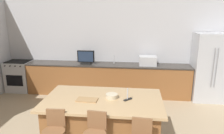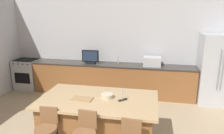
{
  "view_description": "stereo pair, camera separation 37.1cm",
  "coord_description": "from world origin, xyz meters",
  "views": [
    {
      "loc": [
        0.73,
        -1.43,
        2.41
      ],
      "look_at": [
        0.23,
        3.02,
        1.23
      ],
      "focal_mm": 33.58,
      "sensor_mm": 36.0,
      "label": 1
    },
    {
      "loc": [
        1.09,
        -1.37,
        2.41
      ],
      "look_at": [
        0.23,
        3.02,
        1.23
      ],
      "focal_mm": 33.58,
      "sensor_mm": 36.0,
      "label": 2
    }
  ],
  "objects": [
    {
      "name": "counter_back",
      "position": [
        -0.07,
        4.45,
        0.47
      ],
      "size": [
        4.78,
        0.62,
        0.93
      ],
      "color": "brown",
      "rests_on": "ground_plane"
    },
    {
      "name": "cutting_board",
      "position": [
        -0.08,
        1.87,
        0.93
      ],
      "size": [
        0.37,
        0.22,
        0.02
      ],
      "primitive_type": "cube",
      "rotation": [
        0.0,
        0.0,
        -0.05
      ],
      "color": "#A87F51",
      "rests_on": "kitchen_island"
    },
    {
      "name": "sink_faucet_back",
      "position": [
        0.12,
        4.55,
        1.05
      ],
      "size": [
        0.02,
        0.02,
        0.24
      ],
      "primitive_type": "cylinder",
      "color": "#B2B2B7",
      "rests_on": "counter_back"
    },
    {
      "name": "kitchen_island",
      "position": [
        0.18,
        1.96,
        0.47
      ],
      "size": [
        2.08,
        1.21,
        0.92
      ],
      "color": "black",
      "rests_on": "ground_plane"
    },
    {
      "name": "wall_back",
      "position": [
        0.0,
        4.83,
        1.42
      ],
      "size": [
        7.02,
        0.12,
        2.84
      ],
      "primitive_type": "cube",
      "color": "#BCBCC1",
      "rests_on": "ground_plane"
    },
    {
      "name": "bar_stool_left",
      "position": [
        -0.45,
        1.25,
        0.59
      ],
      "size": [
        0.34,
        0.35,
        0.98
      ],
      "rotation": [
        0.0,
        0.0,
        0.05
      ],
      "color": "brown",
      "rests_on": "ground_plane"
    },
    {
      "name": "refrigerator",
      "position": [
        2.76,
        4.39,
        0.93
      ],
      "size": [
        0.87,
        0.76,
        1.87
      ],
      "color": "#B7BABF",
      "rests_on": "ground_plane"
    },
    {
      "name": "fruit_bowl",
      "position": [
        0.34,
        2.02,
        0.96
      ],
      "size": [
        0.21,
        0.21,
        0.07
      ],
      "primitive_type": "cylinder",
      "color": "beige",
      "rests_on": "kitchen_island"
    },
    {
      "name": "sink_faucet_island",
      "position": [
        0.62,
        1.96,
        1.03
      ],
      "size": [
        0.02,
        0.02,
        0.22
      ],
      "primitive_type": "cylinder",
      "color": "#B2B2B7",
      "rests_on": "kitchen_island"
    },
    {
      "name": "tv_remote",
      "position": [
        0.62,
        1.96,
        0.93
      ],
      "size": [
        0.15,
        0.15,
        0.02
      ],
      "primitive_type": "cube",
      "rotation": [
        0.0,
        0.0,
        -0.79
      ],
      "color": "black",
      "rests_on": "kitchen_island"
    },
    {
      "name": "microwave",
      "position": [
        1.09,
        4.45,
        1.06
      ],
      "size": [
        0.48,
        0.36,
        0.26
      ],
      "primitive_type": "cube",
      "color": "#B7BABF",
      "rests_on": "counter_back"
    },
    {
      "name": "tv_monitor",
      "position": [
        -0.69,
        4.4,
        1.11
      ],
      "size": [
        0.5,
        0.16,
        0.4
      ],
      "color": "black",
      "rests_on": "counter_back"
    },
    {
      "name": "range_oven",
      "position": [
        -2.83,
        4.45,
        0.47
      ],
      "size": [
        0.73,
        0.63,
        0.95
      ],
      "color": "#B7BABF",
      "rests_on": "ground_plane"
    }
  ]
}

